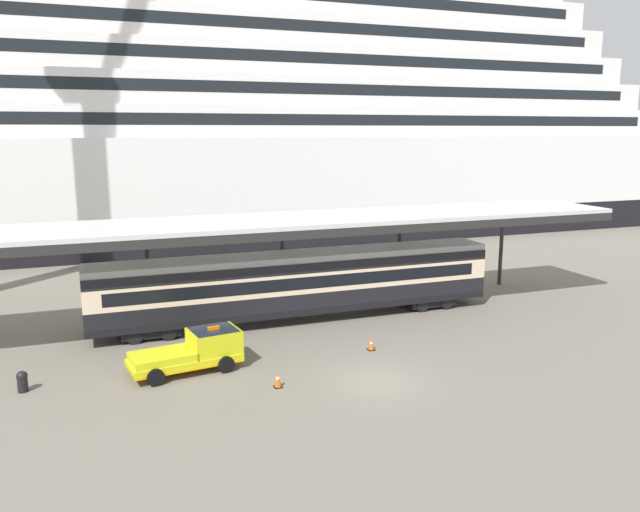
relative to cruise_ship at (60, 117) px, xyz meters
The scene contains 8 objects.
ground_plane 46.99m from the cruise_ship, 72.28° to the right, with size 400.00×400.00×0.00m, color slate.
cruise_ship is the anchor object (origin of this frame).
platform_canopy 35.78m from the cruise_ship, 67.50° to the right, with size 42.04×6.35×6.15m.
train_carriage 36.99m from the cruise_ship, 67.76° to the right, with size 24.29×2.81×4.11m.
service_truck 41.01m from the cruise_ship, 80.80° to the right, with size 5.43×2.82×2.02m.
traffic_cone_near 44.92m from the cruise_ship, 77.50° to the right, with size 0.36×0.36×0.77m.
traffic_cone_mid 43.88m from the cruise_ship, 68.70° to the right, with size 0.36×0.36×0.69m.
quay_bollard 40.62m from the cruise_ship, 91.86° to the right, with size 0.48×0.48×0.96m.
Camera 1 is at (-11.85, -24.42, 11.27)m, focal length 35.31 mm.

